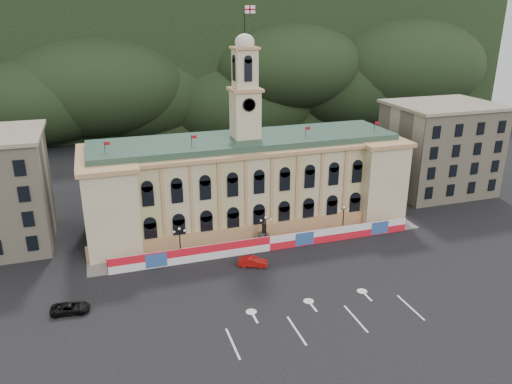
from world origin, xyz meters
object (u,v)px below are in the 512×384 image
object	(u,v)px
red_sedan	(253,262)
black_suv	(70,308)
lamp_center	(266,228)
statue	(264,236)

from	to	relation	value
red_sedan	black_suv	bearing A→B (deg)	122.72
black_suv	lamp_center	bearing A→B (deg)	-63.86
red_sedan	statue	bearing A→B (deg)	-7.37
statue	lamp_center	size ratio (longest dim) A/B	0.72
lamp_center	black_suv	distance (m)	31.89
statue	black_suv	xyz separation A→B (m)	(-30.00, -11.53, -0.52)
red_sedan	black_suv	distance (m)	26.26
lamp_center	red_sedan	distance (m)	7.70
lamp_center	statue	bearing A→B (deg)	90.00
lamp_center	red_sedan	world-z (taller)	lamp_center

